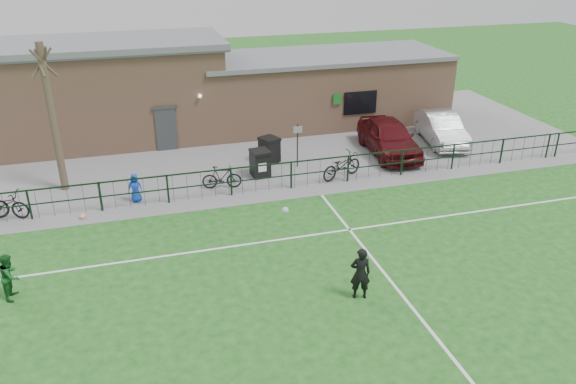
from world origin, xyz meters
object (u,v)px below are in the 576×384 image
object	(u,v)px
bicycle_d	(222,177)
ball_ground	(82,216)
bare_tree	(53,120)
spectator_child	(135,188)
wheelie_bin_left	(260,164)
wheelie_bin_right	(269,150)
bicycle_c	(2,205)
sign_post	(297,146)
outfield_player	(10,276)
bicycle_e	(342,166)
car_maroon	(389,137)
car_silver	(441,128)

from	to	relation	value
bicycle_d	ball_ground	bearing A→B (deg)	113.39
bare_tree	spectator_child	size ratio (longest dim) A/B	5.16
wheelie_bin_left	wheelie_bin_right	xyz separation A→B (m)	(0.80, 1.52, -0.01)
bare_tree	bicycle_c	xyz separation A→B (m)	(-1.98, -2.09, -2.45)
spectator_child	wheelie_bin_right	bearing A→B (deg)	38.13
sign_post	bicycle_d	world-z (taller)	sign_post
bicycle_d	outfield_player	bearing A→B (deg)	139.66
bicycle_d	bicycle_c	bearing A→B (deg)	102.96
bare_tree	bicycle_e	distance (m)	11.82
wheelie_bin_left	bicycle_e	size ratio (longest dim) A/B	0.52
wheelie_bin_right	car_maroon	size ratio (longest dim) A/B	0.22
spectator_child	sign_post	bearing A→B (deg)	27.94
wheelie_bin_right	ball_ground	distance (m)	8.87
wheelie_bin_right	car_silver	bearing A→B (deg)	-23.31
outfield_player	wheelie_bin_right	bearing A→B (deg)	-41.62
car_maroon	car_silver	bearing A→B (deg)	17.37
bicycle_c	car_silver	bearing A→B (deg)	-60.70
wheelie_bin_right	bicycle_c	size ratio (longest dim) A/B	0.53
car_maroon	bicycle_d	xyz separation A→B (m)	(-8.33, -1.77, -0.34)
bicycle_c	outfield_player	size ratio (longest dim) A/B	1.43
wheelie_bin_left	sign_post	xyz separation A→B (m)	(1.85, 0.56, 0.46)
wheelie_bin_left	wheelie_bin_right	size ratio (longest dim) A/B	1.01
wheelie_bin_right	car_maroon	world-z (taller)	car_maroon
car_maroon	bicycle_d	distance (m)	8.52
car_maroon	spectator_child	world-z (taller)	car_maroon
wheelie_bin_left	sign_post	world-z (taller)	sign_post
spectator_child	bicycle_e	bearing A→B (deg)	14.36
car_silver	ball_ground	distance (m)	17.40
bicycle_d	outfield_player	size ratio (longest dim) A/B	1.15
car_maroon	outfield_player	bearing A→B (deg)	-149.04
wheelie_bin_right	bare_tree	bearing A→B (deg)	160.09
sign_post	bicycle_c	distance (m)	12.05
wheelie_bin_left	bicycle_c	distance (m)	10.13
car_silver	ball_ground	xyz separation A→B (m)	(-16.98, -3.74, -0.65)
sign_post	bicycle_c	size ratio (longest dim) A/B	0.99
spectator_child	ball_ground	size ratio (longest dim) A/B	5.35
wheelie_bin_left	car_maroon	bearing A→B (deg)	1.37
bicycle_c	outfield_player	bearing A→B (deg)	-147.72
bicycle_d	spectator_child	distance (m)	3.48
wheelie_bin_left	ball_ground	world-z (taller)	wheelie_bin_left
car_silver	spectator_child	xyz separation A→B (m)	(-14.99, -2.79, -0.16)
wheelie_bin_left	spectator_child	distance (m)	5.42
bicycle_c	spectator_child	bearing A→B (deg)	-68.18
bicycle_e	spectator_child	distance (m)	8.60
wheelie_bin_left	outfield_player	size ratio (longest dim) A/B	0.77
bare_tree	car_maroon	xyz separation A→B (m)	(14.58, 0.05, -2.15)
bicycle_d	wheelie_bin_left	bearing A→B (deg)	-54.84
spectator_child	ball_ground	bearing A→B (deg)	-140.04
wheelie_bin_right	spectator_child	size ratio (longest dim) A/B	0.92
sign_post	ball_ground	bearing A→B (deg)	-163.73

